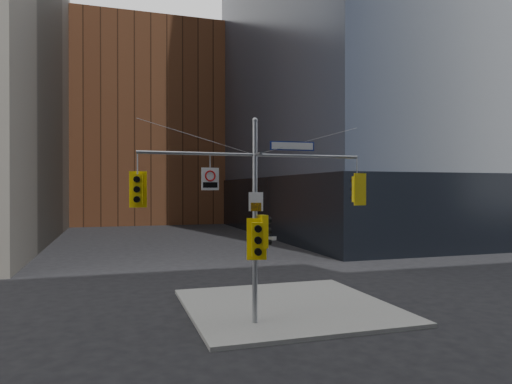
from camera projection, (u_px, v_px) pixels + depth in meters
ground at (274, 346)px, 13.98m from camera, size 160.00×160.00×0.00m
sidewalk_corner at (287, 306)px, 18.40m from camera, size 8.00×8.00×0.15m
podium_ne at (408, 205)px, 52.87m from camera, size 36.40×36.40×6.00m
brick_midrise at (146, 129)px, 69.24m from camera, size 26.00×20.00×28.00m
signal_assembly at (255, 200)px, 15.86m from camera, size 8.00×0.80×7.30m
traffic_light_west_arm at (138, 189)px, 14.68m from camera, size 0.56×0.49×1.18m
traffic_light_east_arm at (357, 189)px, 17.05m from camera, size 0.57×0.51×1.20m
traffic_light_pole_side at (264, 231)px, 15.98m from camera, size 0.50×0.42×1.16m
traffic_light_pole_front at (257, 240)px, 15.61m from camera, size 0.69×0.62×1.45m
street_sign_blade at (292, 146)px, 16.27m from camera, size 1.64×0.15×0.32m
regulatory_sign_arm at (210, 178)px, 15.36m from camera, size 0.61×0.12×0.76m
regulatory_sign_pole at (256, 202)px, 15.75m from camera, size 0.50×0.10×0.66m
street_blade_ew at (267, 239)px, 16.01m from camera, size 0.68×0.06×0.14m
street_blade_ns at (251, 244)px, 16.30m from camera, size 0.12×0.74×0.15m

